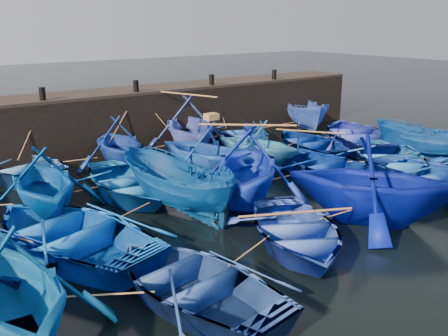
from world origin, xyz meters
TOP-DOWN VIEW (x-y plane):
  - ground at (0.00, 0.00)m, footprint 120.00×120.00m
  - quay_wall at (0.00, 10.50)m, footprint 26.00×2.50m
  - quay_top at (0.00, 10.50)m, footprint 26.00×2.50m
  - bollard_1 at (-4.00, 9.60)m, footprint 0.24×0.24m
  - bollard_2 at (0.00, 9.60)m, footprint 0.24×0.24m
  - bollard_3 at (4.00, 9.60)m, footprint 0.24×0.24m
  - bollard_4 at (8.00, 9.60)m, footprint 0.24×0.24m
  - boat_1 at (-5.33, 7.84)m, footprint 4.60×5.61m
  - boat_2 at (-1.88, 7.63)m, footprint 3.99×4.42m
  - boat_3 at (1.51, 7.80)m, footprint 5.82×6.15m
  - boat_4 at (4.56, 7.99)m, footprint 4.81×5.70m
  - boat_5 at (9.02, 8.14)m, footprint 3.49×4.66m
  - boat_7 at (-5.82, 4.28)m, footprint 4.13×4.62m
  - boat_8 at (-3.08, 4.29)m, footprint 4.04×5.29m
  - boat_9 at (0.12, 4.54)m, footprint 4.50×4.88m
  - boat_10 at (2.54, 4.41)m, footprint 4.12×4.44m
  - boat_11 at (5.88, 4.83)m, footprint 4.04×4.98m
  - boat_12 at (8.38, 4.27)m, footprint 6.40×6.88m
  - boat_14 at (-6.12, 1.32)m, footprint 5.31×6.36m
  - boat_15 at (-2.63, 2.05)m, footprint 2.43×4.71m
  - boat_16 at (-0.29, 1.59)m, footprint 6.19×6.23m
  - boat_17 at (3.60, 1.54)m, footprint 3.48×4.83m
  - boat_18 at (6.19, 0.90)m, footprint 6.15×6.39m
  - boat_19 at (8.75, 1.04)m, footprint 3.14×4.40m
  - boat_20 at (-8.14, -1.53)m, footprint 3.74×4.26m
  - boat_21 at (-4.89, -2.38)m, footprint 3.98×5.06m
  - boat_22 at (-1.39, -1.74)m, footprint 4.90×5.43m
  - boat_23 at (1.58, -1.78)m, footprint 6.17×6.31m
  - boat_24 at (5.28, -1.73)m, footprint 4.41×5.81m
  - wooden_crate at (0.42, 4.54)m, footprint 0.46×0.37m
  - mooring_ropes at (0.09, 5.01)m, footprint 17.66×11.92m
  - loose_oars at (1.43, 3.12)m, footprint 9.53×11.61m

SIDE VIEW (x-z plane):
  - ground at x=0.00m, z-range 0.00..0.00m
  - boat_11 at x=5.88m, z-range 0.00..0.91m
  - boat_22 at x=-1.39m, z-range 0.00..0.92m
  - boat_21 at x=-4.89m, z-range 0.00..0.95m
  - boat_17 at x=3.60m, z-range 0.00..0.99m
  - boat_4 at x=4.56m, z-range 0.00..1.01m
  - boat_1 at x=-5.33m, z-range 0.00..1.02m
  - boat_8 at x=-3.08m, z-range 0.00..1.03m
  - boat_18 at x=6.19m, z-range 0.00..1.08m
  - boat_24 at x=5.28m, z-range 0.00..1.13m
  - boat_14 at x=-6.12m, z-range 0.00..1.13m
  - boat_12 at x=8.38m, z-range 0.00..1.16m
  - boat_19 at x=8.75m, z-range 0.00..1.60m
  - boat_5 at x=9.02m, z-range 0.00..1.70m
  - boat_15 at x=-2.63m, z-range 0.00..1.73m
  - mooring_ropes at x=0.09m, z-range -0.17..1.93m
  - boat_10 at x=2.54m, z-range 0.00..1.93m
  - boat_2 at x=-1.88m, z-range 0.00..2.04m
  - boat_20 at x=-8.14m, z-range 0.00..2.13m
  - boat_9 at x=0.12m, z-range 0.00..2.13m
  - boat_7 at x=-5.82m, z-range 0.00..2.19m
  - boat_16 at x=-0.29m, z-range 0.00..2.49m
  - quay_wall at x=0.00m, z-range 0.00..2.50m
  - boat_23 at x=1.58m, z-range 0.00..2.52m
  - boat_3 at x=1.51m, z-range 0.00..2.56m
  - loose_oars at x=1.43m, z-range 0.89..2.60m
  - wooden_crate at x=0.42m, z-range 2.13..2.36m
  - quay_top at x=0.00m, z-range 2.50..2.62m
  - bollard_1 at x=-4.00m, z-range 2.62..3.12m
  - bollard_2 at x=0.00m, z-range 2.62..3.12m
  - bollard_3 at x=4.00m, z-range 2.62..3.12m
  - bollard_4 at x=8.00m, z-range 2.62..3.12m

